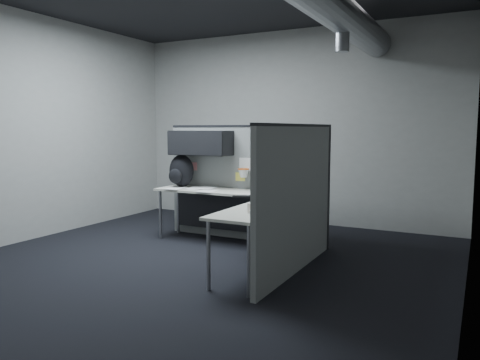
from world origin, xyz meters
The scene contains 12 objects.
room centered at (0.56, 0.00, 2.10)m, with size 5.62×5.62×3.22m.
partition_back centered at (-0.25, 1.23, 1.00)m, with size 2.44×0.42×1.63m.
partition_right centered at (1.10, 0.22, 0.82)m, with size 0.07×2.23×1.63m.
desk centered at (0.15, 0.70, 0.61)m, with size 2.31×2.11×0.73m.
monitor centered at (0.66, 0.99, 0.97)m, with size 0.56×0.56×0.47m.
keyboard centered at (0.38, 0.47, 0.75)m, with size 0.44×0.31×0.04m.
mouse centered at (0.65, 0.26, 0.75)m, with size 0.30×0.30×0.05m.
phone centered at (0.87, -0.23, 0.77)m, with size 0.30×0.31×0.11m.
bottles centered at (0.99, -0.55, 0.77)m, with size 0.14×0.19×0.08m.
cup centered at (0.83, -0.40, 0.78)m, with size 0.07×0.07×0.10m, color silver.
papers centered at (-0.66, 0.91, 0.74)m, with size 0.77×0.53×0.01m.
backpack centered at (-1.01, 1.04, 0.96)m, with size 0.46×0.45×0.47m.
Camera 1 is at (2.88, -4.59, 1.58)m, focal length 35.00 mm.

